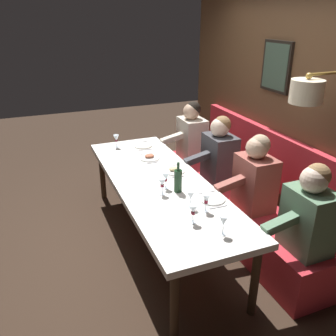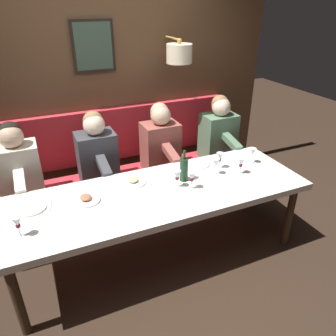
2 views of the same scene
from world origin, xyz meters
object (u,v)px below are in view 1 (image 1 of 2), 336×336
wine_glass_5 (191,196)px  wine_glass_6 (206,199)px  diner_middle (219,151)px  wine_glass_0 (162,183)px  diner_near (255,175)px  diner_far (191,133)px  wine_glass_4 (166,177)px  wine_glass_1 (224,221)px  wine_glass_2 (193,210)px  wine_bottle (178,180)px  diner_nearest (309,212)px  dining_table (160,186)px  wine_glass_3 (116,139)px

wine_glass_5 → wine_glass_6: 0.14m
diner_middle → wine_glass_0: size_ratio=4.82×
diner_near → diner_middle: 0.72m
diner_far → wine_glass_4: bearing=-124.6°
wine_glass_1 → wine_glass_2: same height
diner_far → wine_bottle: bearing=-120.0°
wine_bottle → diner_near: bearing=-7.3°
wine_glass_0 → wine_glass_1: bearing=-76.0°
wine_glass_0 → wine_glass_4: (0.08, 0.10, 0.00)m
diner_nearest → wine_glass_4: 1.32m
diner_near → wine_glass_4: 0.91m
dining_table → wine_glass_6: bearing=-77.4°
diner_far → wine_bottle: size_ratio=2.64×
wine_glass_2 → wine_bottle: (0.10, 0.55, 0.00)m
diner_near → wine_glass_6: 0.79m
dining_table → wine_glass_6: (0.16, -0.71, 0.18)m
wine_glass_2 → wine_glass_3: size_ratio=1.00×
dining_table → wine_glass_1: 1.09m
diner_near → wine_glass_1: size_ratio=4.82×
diner_nearest → wine_glass_5: 0.98m
diner_middle → wine_glass_6: bearing=-124.5°
wine_glass_2 → wine_glass_6: 0.22m
diner_nearest → diner_middle: 1.49m
diner_nearest → wine_glass_0: diner_nearest is taller
diner_middle → wine_glass_0: (-0.96, -0.62, 0.04)m
wine_glass_1 → wine_glass_6: 0.36m
wine_glass_5 → wine_glass_6: same height
dining_table → wine_glass_3: 1.15m
wine_glass_5 → wine_bottle: bearing=86.4°
wine_glass_3 → wine_glass_5: same height
wine_glass_5 → wine_bottle: wine_bottle is taller
wine_glass_5 → wine_glass_3: bearing=97.3°
diner_middle → wine_glass_0: diner_middle is taller
wine_bottle → diner_nearest: bearing=-47.4°
dining_table → wine_glass_2: 0.85m
diner_nearest → wine_glass_4: bearing=132.1°
diner_far → wine_glass_1: bearing=-109.3°
wine_glass_0 → wine_bottle: size_ratio=0.55×
diner_middle → wine_glass_2: size_ratio=4.82×
diner_middle → diner_far: (0.00, 0.76, 0.00)m
wine_glass_5 → wine_glass_1: bearing=-82.9°
wine_glass_2 → diner_near: bearing=26.4°
diner_near → diner_middle: (0.00, 0.72, 0.00)m
wine_glass_4 → wine_glass_6: size_ratio=1.00×
diner_middle → wine_glass_5: diner_middle is taller
wine_glass_1 → wine_glass_5: size_ratio=1.00×
wine_glass_2 → wine_glass_4: bearing=88.3°
wine_glass_6 → wine_bottle: wine_bottle is taller
diner_near → wine_glass_5: 0.85m
dining_table → wine_glass_4: (-0.00, -0.17, 0.18)m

